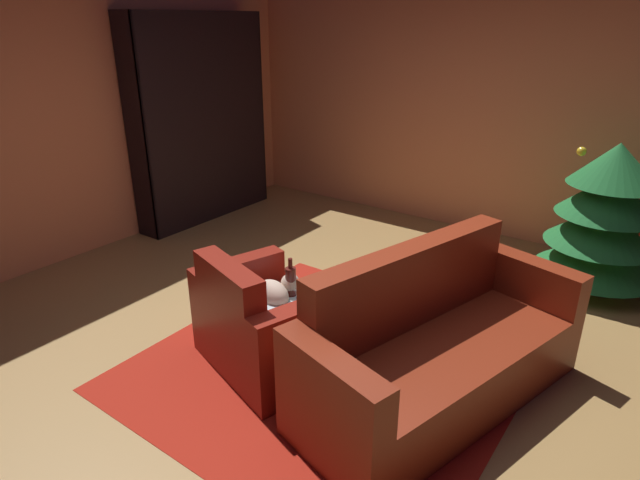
# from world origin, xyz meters

# --- Properties ---
(ground_plane) EXTENTS (7.31, 7.31, 0.00)m
(ground_plane) POSITION_xyz_m (0.00, 0.00, 0.00)
(ground_plane) COLOR #9D7641
(wall_back) EXTENTS (6.22, 0.06, 2.50)m
(wall_back) POSITION_xyz_m (0.00, 2.89, 1.25)
(wall_back) COLOR #D57E50
(wall_back) RESTS_ON ground
(wall_left) EXTENTS (0.06, 5.83, 2.50)m
(wall_left) POSITION_xyz_m (-3.08, 0.00, 1.25)
(wall_left) COLOR #D57E50
(wall_left) RESTS_ON ground
(area_rug) EXTENTS (2.37, 2.37, 0.01)m
(area_rug) POSITION_xyz_m (0.07, -0.21, 0.00)
(area_rug) COLOR #A42013
(area_rug) RESTS_ON ground
(bookshelf_unit) EXTENTS (0.33, 1.77, 2.28)m
(bookshelf_unit) POSITION_xyz_m (-2.85, 1.51, 1.15)
(bookshelf_unit) COLOR black
(bookshelf_unit) RESTS_ON ground
(armchair_red) EXTENTS (1.12, 0.95, 0.82)m
(armchair_red) POSITION_xyz_m (-0.30, -0.44, 0.30)
(armchair_red) COLOR maroon
(armchair_red) RESTS_ON ground
(couch_red) EXTENTS (1.25, 2.06, 0.94)m
(couch_red) POSITION_xyz_m (0.77, -0.07, 0.32)
(couch_red) COLOR maroon
(couch_red) RESTS_ON ground
(coffee_table) EXTENTS (0.64, 0.64, 0.47)m
(coffee_table) POSITION_xyz_m (-0.06, -0.28, 0.41)
(coffee_table) COLOR black
(coffee_table) RESTS_ON ground
(book_stack_on_table) EXTENTS (0.22, 0.19, 0.14)m
(book_stack_on_table) POSITION_xyz_m (-0.02, -0.25, 0.53)
(book_stack_on_table) COLOR gray
(book_stack_on_table) RESTS_ON coffee_table
(bottle_on_table) EXTENTS (0.07, 0.07, 0.27)m
(bottle_on_table) POSITION_xyz_m (-0.23, -0.24, 0.57)
(bottle_on_table) COLOR #511C17
(bottle_on_table) RESTS_ON coffee_table
(decorated_tree) EXTENTS (1.01, 1.01, 1.29)m
(decorated_tree) POSITION_xyz_m (1.28, 2.11, 0.65)
(decorated_tree) COLOR brown
(decorated_tree) RESTS_ON ground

